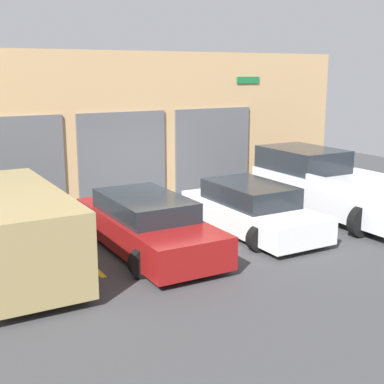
% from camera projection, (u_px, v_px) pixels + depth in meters
% --- Properties ---
extents(ground_plane, '(28.00, 28.00, 0.00)m').
position_uv_depth(ground_plane, '(174.00, 225.00, 14.19)').
color(ground_plane, '#3D3D3F').
extents(shophouse_building, '(16.05, 0.68, 4.60)m').
position_uv_depth(shophouse_building, '(124.00, 129.00, 16.48)').
color(shophouse_building, tan).
rests_on(shophouse_building, ground).
extents(pickup_truck, '(2.45, 5.46, 1.75)m').
position_uv_depth(pickup_truck, '(329.00, 186.00, 15.14)').
color(pickup_truck, silver).
rests_on(pickup_truck, ground).
extents(sedan_white, '(2.10, 4.28, 1.24)m').
position_uv_depth(sedan_white, '(251.00, 209.00, 13.54)').
color(sedan_white, white).
rests_on(sedan_white, ground).
extents(sedan_side, '(2.25, 4.79, 1.71)m').
position_uv_depth(sedan_side, '(13.00, 229.00, 10.64)').
color(sedan_side, '#9E8956').
rests_on(sedan_side, ground).
extents(van_right, '(2.14, 4.74, 1.26)m').
position_uv_depth(van_right, '(146.00, 225.00, 12.13)').
color(van_right, maroon).
rests_on(van_right, ground).
extents(parking_stripe_left, '(0.12, 2.20, 0.01)m').
position_uv_depth(parking_stripe_left, '(86.00, 261.00, 11.54)').
color(parking_stripe_left, gold).
rests_on(parking_stripe_left, ground).
extents(parking_stripe_centre, '(0.12, 2.20, 0.01)m').
position_uv_depth(parking_stripe_centre, '(202.00, 240.00, 12.94)').
color(parking_stripe_centre, gold).
rests_on(parking_stripe_centre, ground).
extents(parking_stripe_right, '(0.12, 2.20, 0.01)m').
position_uv_depth(parking_stripe_right, '(295.00, 223.00, 14.35)').
color(parking_stripe_right, gold).
rests_on(parking_stripe_right, ground).
extents(parking_stripe_far_right, '(0.12, 2.20, 0.01)m').
position_uv_depth(parking_stripe_far_right, '(372.00, 210.00, 15.75)').
color(parking_stripe_far_right, gold).
rests_on(parking_stripe_far_right, ground).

